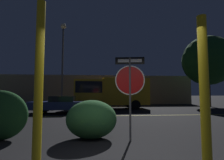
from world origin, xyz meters
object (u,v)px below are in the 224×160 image
stop_sign (130,81)px  yellow_pole_left (39,88)px  street_lamp (63,50)px  tree_0 (208,61)px  delivery_truck (109,91)px  passing_car_2 (61,104)px  yellow_pole_right (205,96)px  hedge_bush_2 (92,119)px

stop_sign → yellow_pole_left: bearing=-121.9°
street_lamp → tree_0: 15.76m
yellow_pole_left → tree_0: tree_0 is taller
stop_sign → delivery_truck: (0.22, 11.22, -0.16)m
yellow_pole_left → passing_car_2: bearing=98.8°
passing_car_2 → yellow_pole_right: bearing=-158.4°
street_lamp → hedge_bush_2: bearing=-74.6°
yellow_pole_left → hedge_bush_2: yellow_pole_left is taller
stop_sign → yellow_pole_left: (-1.97, -2.24, -0.30)m
yellow_pole_left → tree_0: (13.43, 15.36, 3.64)m
delivery_truck → yellow_pole_left: bearing=167.7°
yellow_pole_left → stop_sign: bearing=48.7°
yellow_pole_right → street_lamp: bearing=109.6°
stop_sign → passing_car_2: bearing=123.8°
passing_car_2 → street_lamp: 6.10m
yellow_pole_right → tree_0: tree_0 is taller
yellow_pole_right → hedge_bush_2: (-1.90, 2.85, -0.76)m
yellow_pole_right → tree_0: 19.32m
yellow_pole_right → delivery_truck: delivery_truck is taller
hedge_bush_2 → yellow_pole_right: bearing=-56.3°
stop_sign → passing_car_2: 8.60m
hedge_bush_2 → tree_0: (12.62, 12.77, 4.53)m
yellow_pole_right → delivery_truck: size_ratio=0.39×
stop_sign → yellow_pole_right: (0.74, -2.50, -0.43)m
hedge_bush_2 → delivery_truck: bearing=82.8°
yellow_pole_right → street_lamp: 15.32m
hedge_bush_2 → stop_sign: bearing=-16.8°
hedge_bush_2 → delivery_truck: (1.38, 10.87, 1.02)m
yellow_pole_left → hedge_bush_2: (0.81, 2.59, -0.89)m
yellow_pole_left → delivery_truck: yellow_pole_left is taller
yellow_pole_right → tree_0: bearing=55.5°
delivery_truck → street_lamp: size_ratio=0.85×
yellow_pole_left → yellow_pole_right: bearing=-5.5°
stop_sign → passing_car_2: stop_sign is taller
yellow_pole_right → stop_sign: bearing=106.6°
stop_sign → street_lamp: (-4.20, 11.39, 3.71)m
stop_sign → delivery_truck: bearing=98.2°
yellow_pole_left → yellow_pole_right: (2.71, -0.26, -0.13)m
hedge_bush_2 → tree_0: 18.52m
yellow_pole_left → street_lamp: street_lamp is taller
stop_sign → yellow_pole_right: size_ratio=0.93×
yellow_pole_right → passing_car_2: 11.14m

